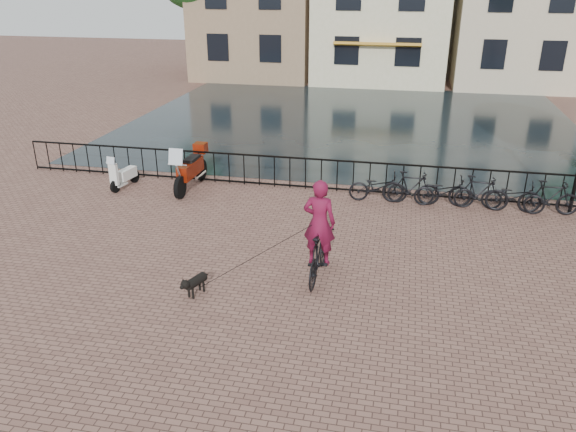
% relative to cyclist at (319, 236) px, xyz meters
% --- Properties ---
extents(ground, '(100.00, 100.00, 0.00)m').
position_rel_cyclist_xyz_m(ground, '(-0.80, -2.47, -1.02)').
color(ground, brown).
rests_on(ground, ground).
extents(canal_water, '(20.00, 20.00, 0.00)m').
position_rel_cyclist_xyz_m(canal_water, '(-0.80, 14.83, -1.02)').
color(canal_water, black).
rests_on(canal_water, ground).
extents(railing, '(20.00, 0.05, 1.02)m').
position_rel_cyclist_xyz_m(railing, '(-0.80, 5.53, -0.52)').
color(railing, black).
rests_on(railing, ground).
extents(cyclist, '(0.87, 1.99, 2.69)m').
position_rel_cyclist_xyz_m(cyclist, '(0.00, 0.00, 0.00)').
color(cyclist, black).
rests_on(cyclist, ground).
extents(dog, '(0.50, 0.79, 0.51)m').
position_rel_cyclist_xyz_m(dog, '(-2.40, -1.25, -0.77)').
color(dog, black).
rests_on(dog, ground).
extents(motorcycle, '(0.60, 2.28, 1.62)m').
position_rel_cyclist_xyz_m(motorcycle, '(-4.83, 4.81, -0.22)').
color(motorcycle, maroon).
rests_on(motorcycle, ground).
extents(scooter, '(0.56, 1.33, 1.19)m').
position_rel_cyclist_xyz_m(scooter, '(-6.93, 4.49, -0.43)').
color(scooter, silver).
rests_on(scooter, ground).
extents(parked_bike_0, '(1.76, 0.73, 0.90)m').
position_rel_cyclist_xyz_m(parked_bike_0, '(1.00, 4.93, -0.57)').
color(parked_bike_0, black).
rests_on(parked_bike_0, ground).
extents(parked_bike_1, '(1.66, 0.47, 1.00)m').
position_rel_cyclist_xyz_m(parked_bike_1, '(1.95, 4.93, -0.52)').
color(parked_bike_1, black).
rests_on(parked_bike_1, ground).
extents(parked_bike_2, '(1.75, 0.72, 0.90)m').
position_rel_cyclist_xyz_m(parked_bike_2, '(2.90, 4.93, -0.57)').
color(parked_bike_2, black).
rests_on(parked_bike_2, ground).
extents(parked_bike_3, '(1.70, 0.63, 1.00)m').
position_rel_cyclist_xyz_m(parked_bike_3, '(3.85, 4.93, -0.52)').
color(parked_bike_3, black).
rests_on(parked_bike_3, ground).
extents(parked_bike_4, '(1.78, 0.81, 0.90)m').
position_rel_cyclist_xyz_m(parked_bike_4, '(4.80, 4.93, -0.57)').
color(parked_bike_4, black).
rests_on(parked_bike_4, ground).
extents(parked_bike_5, '(1.68, 0.54, 1.00)m').
position_rel_cyclist_xyz_m(parked_bike_5, '(5.75, 4.93, -0.52)').
color(parked_bike_5, black).
rests_on(parked_bike_5, ground).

